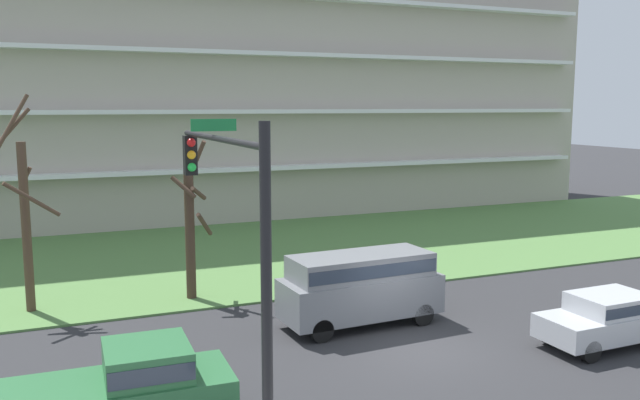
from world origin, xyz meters
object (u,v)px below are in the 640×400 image
at_px(van_gray_near_left, 361,283).
at_px(pickup_green_center_left, 117,390).
at_px(tree_far_left, 25,214).
at_px(tree_left, 191,227).
at_px(traffic_signal_mast, 233,238).
at_px(sedan_silver_near_right, 610,317).

relative_size(van_gray_near_left, pickup_green_center_left, 0.97).
relative_size(tree_far_left, tree_left, 1.28).
xyz_separation_m(tree_left, traffic_signal_mast, (-1.71, -12.09, 1.98)).
bearing_deg(sedan_silver_near_right, tree_left, 136.90).
distance_m(tree_far_left, pickup_green_center_left, 10.52).
relative_size(tree_far_left, pickup_green_center_left, 1.37).
bearing_deg(van_gray_near_left, tree_left, -50.70).
distance_m(pickup_green_center_left, traffic_signal_mast, 4.94).
height_order(sedan_silver_near_right, traffic_signal_mast, traffic_signal_mast).
xyz_separation_m(van_gray_near_left, sedan_silver_near_right, (6.02, -4.50, -0.52)).
relative_size(pickup_green_center_left, sedan_silver_near_right, 1.23).
bearing_deg(tree_far_left, traffic_signal_mast, -73.46).
relative_size(tree_left, traffic_signal_mast, 0.85).
bearing_deg(tree_far_left, sedan_silver_near_right, -32.24).
distance_m(tree_far_left, van_gray_near_left, 11.56).
distance_m(van_gray_near_left, pickup_green_center_left, 9.24).
xyz_separation_m(pickup_green_center_left, traffic_signal_mast, (1.91, -2.66, 3.69)).
relative_size(tree_far_left, van_gray_near_left, 1.41).
xyz_separation_m(tree_left, pickup_green_center_left, (-3.62, -9.43, -1.71)).
bearing_deg(sedan_silver_near_right, pickup_green_center_left, 178.93).
height_order(tree_far_left, sedan_silver_near_right, tree_far_left).
relative_size(tree_left, pickup_green_center_left, 1.07).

